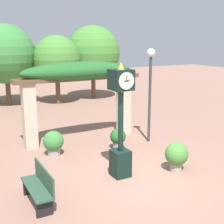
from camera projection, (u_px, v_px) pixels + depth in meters
ground_plane at (134, 177)px, 8.84m from camera, size 60.00×60.00×0.00m
pedestal_clock at (121, 122)px, 8.57m from camera, size 0.55×0.60×3.23m
pergola at (79, 80)px, 11.60m from camera, size 4.91×1.04×3.01m
potted_plant_near_left at (53, 142)px, 10.43m from camera, size 0.69×0.69×0.85m
potted_plant_near_right at (118, 138)px, 11.05m from camera, size 0.56×0.56×0.74m
potted_plant_far_left at (176, 155)px, 9.17m from camera, size 0.69×0.69×0.87m
park_bench at (39, 187)px, 7.34m from camera, size 0.42×1.46×0.89m
lamp_post at (150, 78)px, 11.41m from camera, size 0.31×0.31×3.50m
tree_line at (13, 55)px, 17.86m from camera, size 12.36×4.48×5.05m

